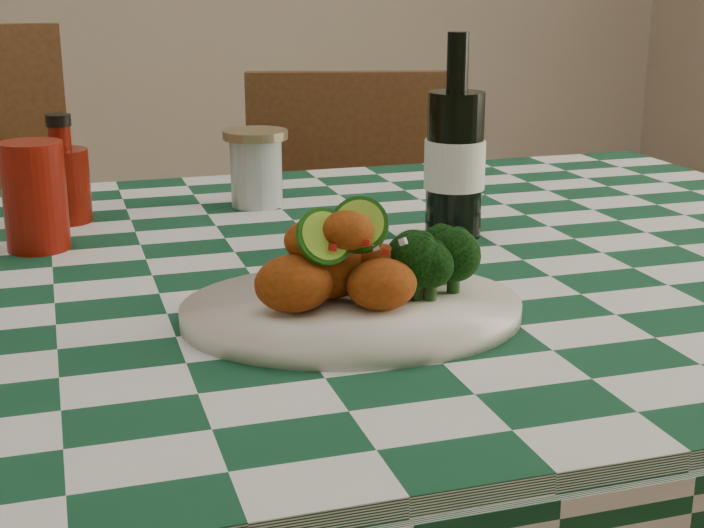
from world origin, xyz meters
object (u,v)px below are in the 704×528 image
object	(u,v)px
fried_chicken_pile	(344,258)
ketchup_bottle	(62,169)
wooden_chair_right	(350,311)
plate	(352,311)
mason_jar	(256,168)
red_tumbler	(35,196)
beer_bottle	(455,137)

from	to	relation	value
fried_chicken_pile	ketchup_bottle	bearing A→B (deg)	116.60
fried_chicken_pile	wooden_chair_right	bearing A→B (deg)	72.62
plate	ketchup_bottle	bearing A→B (deg)	117.32
fried_chicken_pile	mason_jar	distance (m)	0.49
mason_jar	wooden_chair_right	distance (m)	0.65
fried_chicken_pile	mason_jar	bearing A→B (deg)	87.57
plate	ketchup_bottle	world-z (taller)	ketchup_bottle
plate	red_tumbler	xyz separation A→B (m)	(-0.28, 0.35, 0.05)
fried_chicken_pile	ketchup_bottle	size ratio (longest dim) A/B	0.97
ketchup_bottle	beer_bottle	world-z (taller)	beer_bottle
mason_jar	red_tumbler	bearing A→B (deg)	-153.45
ketchup_bottle	mason_jar	bearing A→B (deg)	3.84
fried_chicken_pile	red_tumbler	size ratio (longest dim) A/B	1.07
mason_jar	beer_bottle	world-z (taller)	beer_bottle
red_tumbler	wooden_chair_right	world-z (taller)	red_tumbler
plate	wooden_chair_right	size ratio (longest dim) A/B	0.35
beer_bottle	wooden_chair_right	distance (m)	0.82
plate	fried_chicken_pile	size ratio (longest dim) A/B	2.35
fried_chicken_pile	mason_jar	world-z (taller)	same
ketchup_bottle	mason_jar	size ratio (longest dim) A/B	1.33
plate	wooden_chair_right	bearing A→B (deg)	73.04
ketchup_bottle	wooden_chair_right	size ratio (longest dim) A/B	0.16
ketchup_bottle	beer_bottle	xyz separation A→B (m)	(0.46, -0.22, 0.05)
mason_jar	beer_bottle	size ratio (longest dim) A/B	0.43
plate	ketchup_bottle	distance (m)	0.54
plate	beer_bottle	distance (m)	0.35
fried_chicken_pile	red_tumbler	distance (m)	0.44
fried_chicken_pile	ketchup_bottle	world-z (taller)	ketchup_bottle
red_tumbler	beer_bottle	xyz separation A→B (m)	(0.49, -0.09, 0.06)
beer_bottle	wooden_chair_right	size ratio (longest dim) A/B	0.27
red_tumbler	mason_jar	distance (m)	0.33
red_tumbler	beer_bottle	size ratio (longest dim) A/B	0.52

